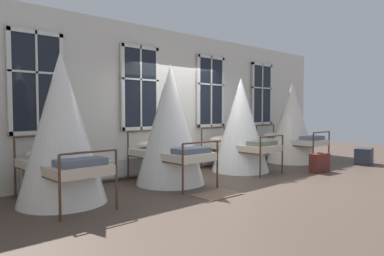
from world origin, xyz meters
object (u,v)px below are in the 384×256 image
(cot_second, at_px, (170,126))
(cot_fourth, at_px, (292,124))
(cot_third, at_px, (240,126))
(travel_trunk, at_px, (364,156))
(suitcase_dark, at_px, (320,163))
(cot_first, at_px, (62,130))

(cot_second, height_order, cot_fourth, cot_second)
(cot_third, distance_m, travel_trunk, 3.76)
(suitcase_dark, relative_size, travel_trunk, 0.90)
(travel_trunk, bearing_deg, cot_first, 168.45)
(cot_second, relative_size, travel_trunk, 3.70)
(cot_fourth, xyz_separation_m, travel_trunk, (1.10, -1.55, -0.86))
(suitcase_dark, height_order, travel_trunk, suitcase_dark)
(cot_second, height_order, travel_trunk, cot_second)
(suitcase_dark, bearing_deg, travel_trunk, 0.48)
(cot_second, xyz_separation_m, cot_fourth, (4.37, -0.03, -0.07))
(cot_third, bearing_deg, cot_fourth, -91.21)
(cot_fourth, xyz_separation_m, suitcase_dark, (-0.96, -1.35, -0.86))
(suitcase_dark, bearing_deg, cot_fourth, 60.44)
(travel_trunk, bearing_deg, cot_second, 163.87)
(cot_first, xyz_separation_m, travel_trunk, (7.67, -1.57, -0.94))
(cot_fourth, height_order, suitcase_dark, cot_fourth)
(cot_second, distance_m, suitcase_dark, 3.79)
(cot_first, bearing_deg, suitcase_dark, -104.47)
(cot_fourth, bearing_deg, cot_second, 89.33)
(cot_third, relative_size, cot_fourth, 1.00)
(cot_third, bearing_deg, travel_trunk, -116.02)
(cot_first, relative_size, cot_fourth, 1.07)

